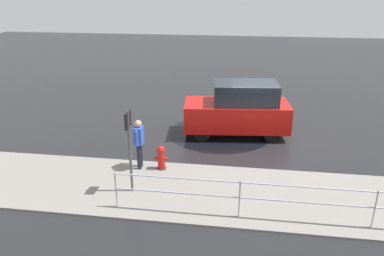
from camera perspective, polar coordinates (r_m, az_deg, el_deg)
ground_plane at (r=14.41m, az=10.75°, el=-1.56°), size 60.00×60.00×0.00m
kerb_strip at (r=10.64m, az=11.51°, el=-10.12°), size 24.00×3.20×0.04m
moving_hatchback at (r=14.28m, az=7.14°, el=2.84°), size 4.05×2.09×2.06m
fire_hydrant at (r=11.71m, az=-4.72°, el=-4.58°), size 0.42×0.31×0.80m
pedestrian at (r=11.63m, az=-8.09°, el=-1.91°), size 0.25×0.57×1.62m
metal_railing at (r=9.43m, az=17.04°, el=-9.98°), size 9.47×0.04×1.05m
sign_post at (r=10.09m, az=-9.55°, el=-1.84°), size 0.07×0.44×2.40m
puddle_patch at (r=14.73m, az=4.25°, el=-0.71°), size 4.00×4.00×0.01m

